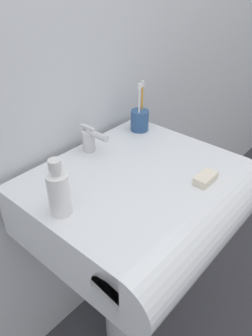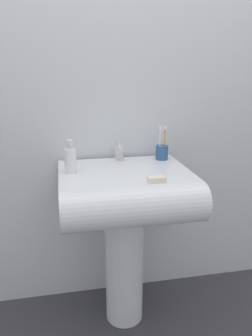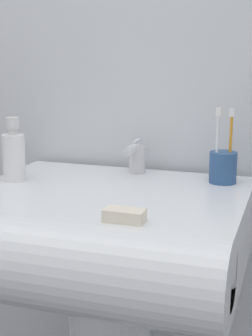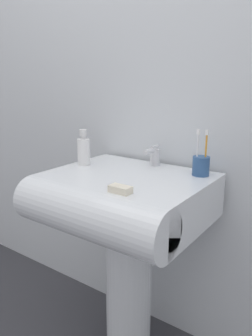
{
  "view_description": "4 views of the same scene",
  "coord_description": "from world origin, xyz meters",
  "views": [
    {
      "loc": [
        -0.63,
        -0.53,
        1.41
      ],
      "look_at": [
        -0.02,
        -0.0,
        0.88
      ],
      "focal_mm": 35.0,
      "sensor_mm": 36.0,
      "label": 1
    },
    {
      "loc": [
        -0.29,
        -1.49,
        1.33
      ],
      "look_at": [
        0.0,
        -0.02,
        0.87
      ],
      "focal_mm": 35.0,
      "sensor_mm": 36.0,
      "label": 2
    },
    {
      "loc": [
        0.4,
        -1.07,
        1.17
      ],
      "look_at": [
        0.04,
        0.02,
        0.91
      ],
      "focal_mm": 55.0,
      "sensor_mm": 36.0,
      "label": 3
    },
    {
      "loc": [
        0.73,
        -1.03,
        1.22
      ],
      "look_at": [
        -0.0,
        -0.02,
        0.88
      ],
      "focal_mm": 35.0,
      "sensor_mm": 36.0,
      "label": 4
    }
  ],
  "objects": [
    {
      "name": "toothbrush_cup",
      "position": [
        0.24,
        0.16,
        0.9
      ],
      "size": [
        0.07,
        0.07,
        0.18
      ],
      "color": "#2D5184",
      "rests_on": "sink_basin"
    },
    {
      "name": "sink_basin",
      "position": [
        0.0,
        -0.06,
        0.76
      ],
      "size": [
        0.63,
        0.56,
        0.18
      ],
      "color": "white",
      "rests_on": "sink_pedestal"
    },
    {
      "name": "sink_pedestal",
      "position": [
        0.0,
        0.0,
        0.34
      ],
      "size": [
        0.2,
        0.2,
        0.68
      ],
      "primitive_type": "cylinder",
      "color": "white",
      "rests_on": "ground"
    },
    {
      "name": "faucet",
      "position": [
        0.01,
        0.18,
        0.9
      ],
      "size": [
        0.04,
        0.11,
        0.09
      ],
      "color": "silver",
      "rests_on": "sink_basin"
    },
    {
      "name": "ground_plane",
      "position": [
        0.0,
        0.0,
        0.0
      ],
      "size": [
        6.0,
        6.0,
        0.0
      ],
      "primitive_type": "plane",
      "color": "#38383D",
      "rests_on": "ground"
    },
    {
      "name": "soap_bottle",
      "position": [
        -0.25,
        0.01,
        0.92
      ],
      "size": [
        0.06,
        0.06,
        0.16
      ],
      "color": "white",
      "rests_on": "sink_basin"
    },
    {
      "name": "wall_back",
      "position": [
        0.0,
        0.28,
        1.2
      ],
      "size": [
        5.0,
        0.05,
        2.4
      ],
      "primitive_type": "cube",
      "color": "silver",
      "rests_on": "ground"
    },
    {
      "name": "bar_soap",
      "position": [
        0.1,
        -0.2,
        0.87
      ],
      "size": [
        0.08,
        0.04,
        0.02
      ],
      "primitive_type": "cube",
      "color": "silver",
      "rests_on": "sink_basin"
    }
  ]
}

